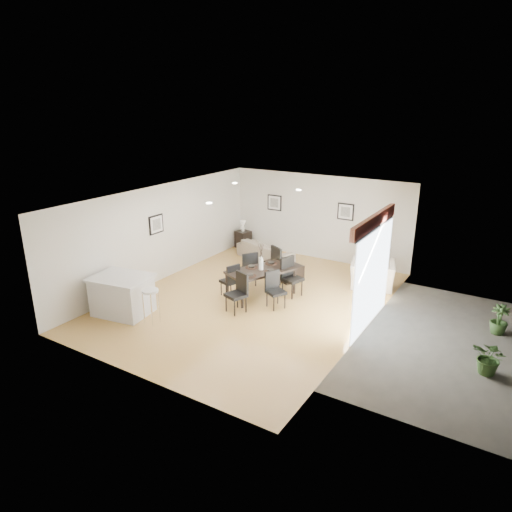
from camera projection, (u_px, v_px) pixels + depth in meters
The scene contains 28 objects.
ground at pixel (252, 300), 11.71m from camera, with size 8.00×8.00×0.00m, color tan.
wall_back at pixel (319, 217), 14.50m from camera, with size 6.00×0.04×2.70m, color silver.
wall_front at pixel (131, 310), 8.06m from camera, with size 6.00×0.04×2.70m, color silver.
wall_left at pixel (161, 233), 12.77m from camera, with size 0.04×8.00×2.70m, color silver.
wall_right at pixel (370, 273), 9.79m from camera, with size 0.04×8.00×2.70m, color silver.
ceiling at pixel (251, 197), 10.85m from camera, with size 6.00×8.00×0.02m, color white.
sofa at pixel (265, 251), 14.61m from camera, with size 2.01×0.78×0.59m, color gray.
armchair at pixel (372, 275), 12.40m from camera, with size 1.15×1.01×0.75m, color beige.
courtyard_plant_a at pixel (490, 358), 8.44m from camera, with size 0.61×0.53×0.68m, color #3F632A.
courtyard_plant_b at pixel (499, 320), 9.94m from camera, with size 0.37×0.37×0.67m, color #3F632A.
dining_table at pixel (261, 272), 11.80m from camera, with size 1.52×1.94×0.72m.
dining_chair_wnear at pixel (231, 279), 11.79m from camera, with size 0.51×0.51×0.90m.
dining_chair_wfar at pixel (249, 267), 12.46m from camera, with size 0.62×0.62×0.99m.
dining_chair_enear at pixel (274, 287), 11.22m from camera, with size 0.55×0.55×0.91m.
dining_chair_efar at pixel (290, 274), 11.89m from camera, with size 0.58×0.58×1.02m.
dining_chair_head at pixel (239, 290), 10.95m from camera, with size 0.56×0.56×0.98m.
dining_chair_foot at pixel (280, 262), 12.71m from camera, with size 0.64×0.64×1.06m.
vase at pixel (261, 259), 11.69m from camera, with size 0.91×1.39×0.71m.
coffee_table at pixel (284, 270), 13.18m from camera, with size 1.08×0.65×0.43m, color black.
side_table at pixel (243, 239), 15.89m from camera, with size 0.44×0.44×0.59m, color black.
table_lamp at pixel (243, 224), 15.71m from camera, with size 0.20×0.20×0.37m.
cushion at pixel (368, 268), 12.30m from camera, with size 0.32×0.10×0.32m, color maroon.
kitchen_island at pixel (122, 295), 10.86m from camera, with size 1.50×1.24×0.94m.
bar_stool at pixel (150, 294), 10.32m from camera, with size 0.37×0.37×0.82m.
framed_print_back_left at pixel (275, 203), 15.18m from camera, with size 0.52×0.04×0.52m.
framed_print_back_right at pixel (346, 212), 13.93m from camera, with size 0.52×0.04×0.52m.
framed_print_left_wall at pixel (156, 224), 12.50m from camera, with size 0.04×0.52×0.52m.
sliding_door at pixel (373, 255), 9.95m from camera, with size 0.12×2.70×2.57m.
Camera 1 is at (5.74, -9.06, 4.85)m, focal length 32.00 mm.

